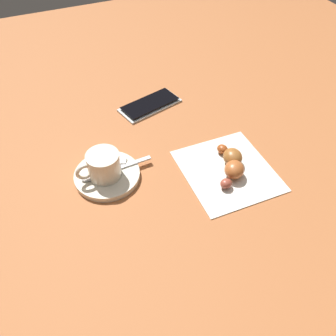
# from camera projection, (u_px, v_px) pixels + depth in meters

# --- Properties ---
(ground_plane) EXTENTS (1.80, 1.80, 0.00)m
(ground_plane) POSITION_uv_depth(u_px,v_px,m) (171.00, 174.00, 0.70)
(ground_plane) COLOR #A45D32
(saucer) EXTENTS (0.13, 0.13, 0.01)m
(saucer) POSITION_uv_depth(u_px,v_px,m) (107.00, 175.00, 0.69)
(saucer) COLOR beige
(saucer) RESTS_ON ground
(espresso_cup) EXTENTS (0.09, 0.06, 0.05)m
(espresso_cup) POSITION_uv_depth(u_px,v_px,m) (103.00, 165.00, 0.66)
(espresso_cup) COLOR beige
(espresso_cup) RESTS_ON saucer
(teaspoon) EXTENTS (0.14, 0.02, 0.01)m
(teaspoon) POSITION_uv_depth(u_px,v_px,m) (106.00, 172.00, 0.68)
(teaspoon) COLOR silver
(teaspoon) RESTS_ON saucer
(sugar_packet) EXTENTS (0.06, 0.04, 0.01)m
(sugar_packet) POSITION_uv_depth(u_px,v_px,m) (110.00, 161.00, 0.71)
(sugar_packet) COLOR white
(sugar_packet) RESTS_ON saucer
(napkin) EXTENTS (0.18, 0.19, 0.00)m
(napkin) POSITION_uv_depth(u_px,v_px,m) (227.00, 170.00, 0.70)
(napkin) COLOR silver
(napkin) RESTS_ON ground
(croissant) EXTENTS (0.08, 0.11, 0.03)m
(croissant) POSITION_uv_depth(u_px,v_px,m) (232.00, 163.00, 0.69)
(croissant) COLOR brown
(croissant) RESTS_ON napkin
(cell_phone) EXTENTS (0.16, 0.10, 0.01)m
(cell_phone) POSITION_uv_depth(u_px,v_px,m) (150.00, 105.00, 0.85)
(cell_phone) COLOR #B5BCBB
(cell_phone) RESTS_ON ground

